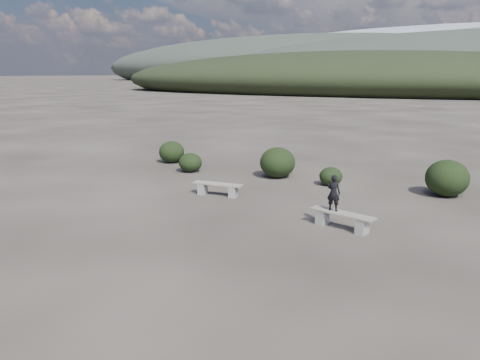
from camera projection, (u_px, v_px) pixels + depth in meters
The scene contains 9 objects.
ground at pixel (188, 257), 10.96m from camera, with size 1200.00×1200.00×0.00m, color #292420.
bench_left at pixel (218, 188), 16.42m from camera, with size 1.81×0.59×0.45m.
bench_right at pixel (342, 219), 12.92m from camera, with size 1.91×0.79×0.47m.
seated_person at pixel (334, 193), 12.95m from camera, with size 0.37×0.25×1.03m, color black.
shrub_a at pixel (190, 163), 20.33m from camera, with size 1.02×1.02×0.83m, color black.
shrub_b at pixel (278, 162), 19.22m from camera, with size 1.46×1.46×1.25m, color black.
shrub_c at pixel (331, 176), 17.91m from camera, with size 0.88×0.88×0.71m, color black.
shrub_d at pixel (447, 178), 16.29m from camera, with size 1.47×1.47×1.29m, color black.
shrub_f at pixel (172, 152), 22.44m from camera, with size 1.22×1.22×1.03m, color black.
Camera 1 is at (6.07, -8.38, 4.22)m, focal length 35.00 mm.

